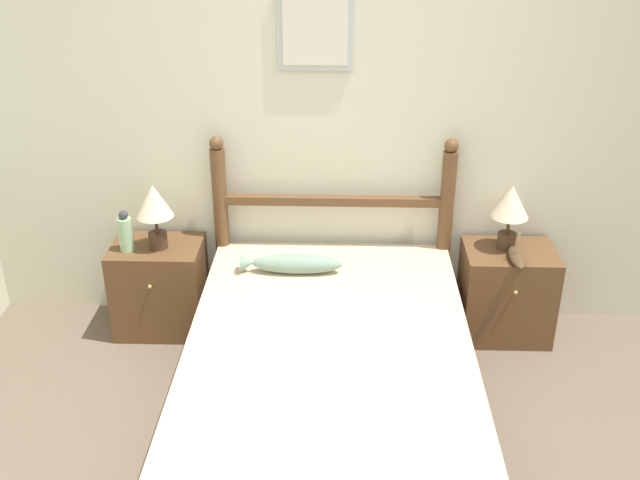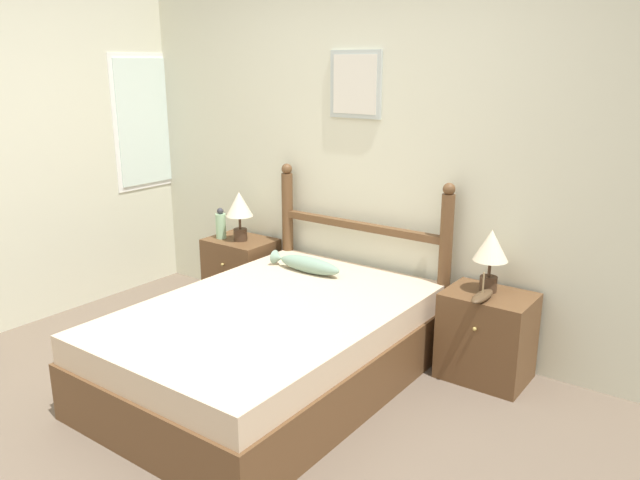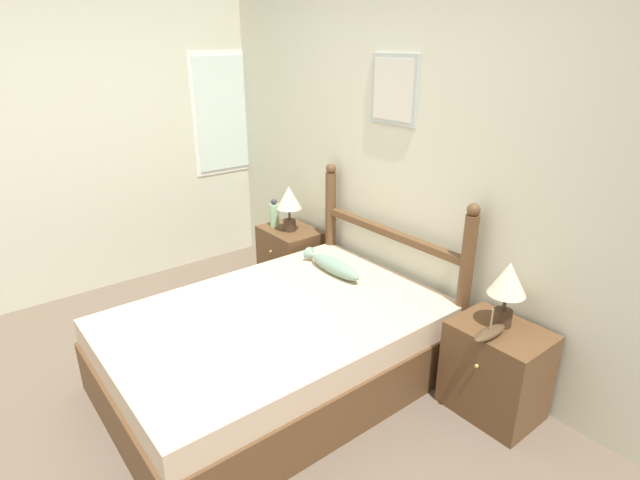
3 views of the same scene
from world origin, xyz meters
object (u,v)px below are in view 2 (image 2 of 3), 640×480
object	(u,v)px
model_boat	(482,296)
fish_pillow	(306,264)
nightstand_left	(241,273)
bottle	(221,225)
bed	(271,346)
table_lamp_right	(491,250)
nightstand_right	(487,336)
table_lamp_left	(239,208)

from	to	relation	value
model_boat	fish_pillow	bearing A→B (deg)	-176.60
nightstand_left	bottle	bearing A→B (deg)	-156.85
bottle	bed	bearing A→B (deg)	-33.47
bed	table_lamp_right	distance (m)	1.44
nightstand_right	table_lamp_left	world-z (taller)	table_lamp_left
nightstand_left	table_lamp_right	bearing A→B (deg)	0.95
table_lamp_right	fish_pillow	xyz separation A→B (m)	(-1.21, -0.23, -0.26)
nightstand_left	nightstand_right	world-z (taller)	same
nightstand_right	table_lamp_left	xyz separation A→B (m)	(-2.02, -0.02, 0.54)
model_boat	bed	bearing A→B (deg)	-145.27
nightstand_left	fish_pillow	xyz separation A→B (m)	(0.80, -0.20, 0.28)
nightstand_left	table_lamp_left	xyz separation A→B (m)	(0.02, -0.02, 0.54)
table_lamp_left	bottle	world-z (taller)	table_lamp_left
bottle	model_boat	distance (m)	2.19
nightstand_left	table_lamp_right	size ratio (longest dim) A/B	1.43
bed	table_lamp_left	size ratio (longest dim) A/B	5.27
model_boat	bottle	bearing A→B (deg)	178.36
model_boat	fish_pillow	size ratio (longest dim) A/B	0.46
bottle	nightstand_left	bearing A→B (deg)	23.15
bed	nightstand_right	size ratio (longest dim) A/B	3.69
table_lamp_left	model_boat	xyz separation A→B (m)	(2.02, -0.10, -0.24)
table_lamp_left	model_boat	bearing A→B (deg)	-2.87
nightstand_left	fish_pillow	size ratio (longest dim) A/B	0.98
table_lamp_right	model_boat	world-z (taller)	table_lamp_right
bed	bottle	distance (m)	1.46
nightstand_right	model_boat	size ratio (longest dim) A/B	2.13
nightstand_left	fish_pillow	distance (m)	0.87
table_lamp_right	fish_pillow	distance (m)	1.26
fish_pillow	table_lamp_right	bearing A→B (deg)	10.84
model_boat	fish_pillow	xyz separation A→B (m)	(-1.24, -0.07, -0.02)
bottle	nightstand_right	bearing A→B (deg)	1.63
table_lamp_right	fish_pillow	bearing A→B (deg)	-169.16
bottle	fish_pillow	distance (m)	0.97
nightstand_right	table_lamp_left	distance (m)	2.09
bed	model_boat	bearing A→B (deg)	34.73
table_lamp_left	fish_pillow	world-z (taller)	table_lamp_left
table_lamp_left	nightstand_left	bearing A→B (deg)	136.75
table_lamp_left	fish_pillow	bearing A→B (deg)	-12.66
table_lamp_left	bottle	distance (m)	0.23
table_lamp_right	bed	bearing A→B (deg)	-138.92
bed	nightstand_right	xyz separation A→B (m)	(1.02, 0.83, 0.03)
nightstand_left	table_lamp_left	bearing A→B (deg)	-43.25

